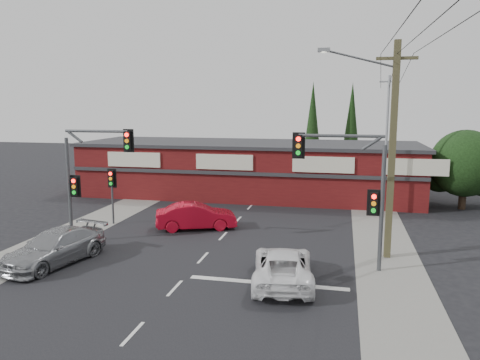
% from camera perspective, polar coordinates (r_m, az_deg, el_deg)
% --- Properties ---
extents(ground, '(120.00, 120.00, 0.00)m').
position_cam_1_polar(ground, '(21.56, -5.32, -10.26)').
color(ground, black).
rests_on(ground, ground).
extents(road_strip, '(14.00, 70.00, 0.01)m').
position_cam_1_polar(road_strip, '(26.14, -1.96, -6.72)').
color(road_strip, black).
rests_on(road_strip, ground).
extents(verge_left, '(3.00, 70.00, 0.02)m').
position_cam_1_polar(verge_left, '(29.37, -18.32, -5.40)').
color(verge_left, gray).
rests_on(verge_left, ground).
extents(verge_right, '(3.00, 70.00, 0.02)m').
position_cam_1_polar(verge_right, '(25.47, 17.07, -7.55)').
color(verge_right, gray).
rests_on(verge_right, ground).
extents(stop_line, '(6.50, 0.35, 0.01)m').
position_cam_1_polar(stop_line, '(19.42, 3.41, -12.43)').
color(stop_line, silver).
rests_on(stop_line, ground).
extents(white_suv, '(2.96, 5.31, 1.40)m').
position_cam_1_polar(white_suv, '(19.33, 5.24, -10.39)').
color(white_suv, white).
rests_on(white_suv, ground).
extents(silver_suv, '(3.23, 5.56, 1.51)m').
position_cam_1_polar(silver_suv, '(23.01, -21.67, -7.65)').
color(silver_suv, '#949699').
rests_on(silver_suv, ground).
extents(red_sedan, '(4.89, 3.18, 1.52)m').
position_cam_1_polar(red_sedan, '(27.35, -5.37, -4.41)').
color(red_sedan, '#B60B1E').
rests_on(red_sedan, ground).
extents(lane_dashes, '(0.12, 43.35, 0.01)m').
position_cam_1_polar(lane_dashes, '(24.17, -3.22, -8.04)').
color(lane_dashes, silver).
rests_on(lane_dashes, ground).
extents(shop_building, '(27.30, 8.40, 4.22)m').
position_cam_1_polar(shop_building, '(37.39, 1.11, 1.43)').
color(shop_building, '#4F0F11').
rests_on(shop_building, ground).
extents(tree_cluster, '(5.90, 5.10, 5.50)m').
position_cam_1_polar(tree_cluster, '(36.04, 25.84, 1.45)').
color(tree_cluster, '#2D2116').
rests_on(tree_cluster, ground).
extents(conifer_near, '(1.80, 1.80, 9.25)m').
position_cam_1_polar(conifer_near, '(43.47, 8.82, 6.83)').
color(conifer_near, '#2D2116').
rests_on(conifer_near, ground).
extents(conifer_far, '(1.80, 1.80, 9.25)m').
position_cam_1_polar(conifer_far, '(45.39, 13.43, 6.78)').
color(conifer_far, '#2D2116').
rests_on(conifer_far, ground).
extents(traffic_mast_left, '(3.77, 0.27, 5.97)m').
position_cam_1_polar(traffic_mast_left, '(25.06, -18.17, 1.30)').
color(traffic_mast_left, '#47494C').
rests_on(traffic_mast_left, ground).
extents(traffic_mast_right, '(3.96, 0.27, 5.97)m').
position_cam_1_polar(traffic_mast_right, '(20.61, 13.90, -0.07)').
color(traffic_mast_right, '#47494C').
rests_on(traffic_mast_right, ground).
extents(pedestal_signal, '(0.55, 0.27, 3.38)m').
position_cam_1_polar(pedestal_signal, '(29.11, -15.35, -0.57)').
color(pedestal_signal, '#47494C').
rests_on(pedestal_signal, ground).
extents(utility_pole, '(4.38, 0.59, 10.00)m').
position_cam_1_polar(utility_pole, '(22.50, 17.76, 4.24)').
color(utility_pole, brown).
rests_on(utility_pole, ground).
extents(steel_pole, '(1.20, 0.16, 9.00)m').
position_cam_1_polar(steel_pole, '(31.56, 17.39, 4.28)').
color(steel_pole, gray).
rests_on(steel_pole, ground).
extents(power_lines, '(2.01, 29.00, 1.22)m').
position_cam_1_polar(power_lines, '(17.13, 20.43, 14.92)').
color(power_lines, black).
rests_on(power_lines, ground).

